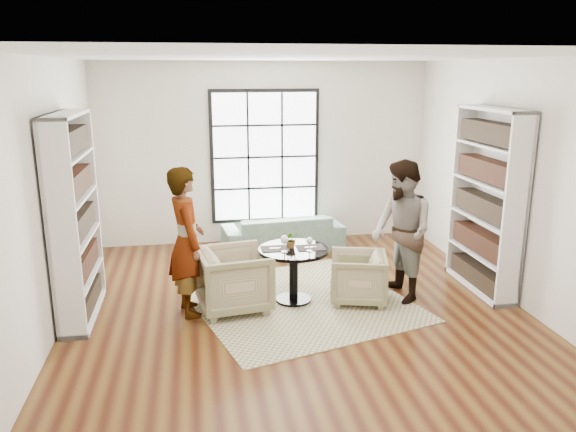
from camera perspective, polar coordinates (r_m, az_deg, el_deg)
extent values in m
plane|color=brown|center=(6.99, 0.94, -9.48)|extent=(6.00, 6.00, 0.00)
plane|color=silver|center=(9.44, -2.38, 6.37)|extent=(5.50, 0.00, 5.50)
plane|color=silver|center=(6.60, -23.17, 1.58)|extent=(0.00, 6.00, 6.00)
plane|color=silver|center=(7.53, 22.08, 3.17)|extent=(0.00, 6.00, 6.00)
plane|color=silver|center=(3.73, 9.59, -6.90)|extent=(5.50, 0.00, 5.50)
plane|color=white|center=(6.38, 1.06, 15.92)|extent=(6.00, 6.00, 0.00)
cube|color=black|center=(9.43, -2.37, 6.05)|extent=(1.82, 0.06, 2.22)
cube|color=white|center=(9.39, -2.33, 6.01)|extent=(1.70, 0.02, 2.10)
cube|color=#BAB08B|center=(7.20, 1.25, -8.69)|extent=(3.13, 3.13, 0.01)
cylinder|color=black|center=(7.22, 0.56, -8.49)|extent=(0.45, 0.45, 0.04)
cylinder|color=black|center=(7.10, 0.57, -6.10)|extent=(0.11, 0.11, 0.62)
cylinder|color=black|center=(6.99, 0.58, -3.48)|extent=(0.88, 0.88, 0.04)
imported|color=#759C96|center=(9.20, -0.53, -1.61)|extent=(2.00, 0.94, 0.57)
imported|color=tan|center=(6.90, -5.48, -6.45)|extent=(0.96, 0.94, 0.77)
imported|color=tan|center=(7.17, 7.10, -6.22)|extent=(0.85, 0.84, 0.64)
imported|color=gray|center=(6.72, -10.27, -2.59)|extent=(0.56, 0.73, 1.79)
imported|color=gray|center=(7.16, 11.47, -1.56)|extent=(0.79, 0.96, 1.79)
cube|color=black|center=(6.97, -1.34, -3.33)|extent=(0.34, 0.26, 0.01)
cube|color=black|center=(7.01, 2.29, -3.22)|extent=(0.34, 0.26, 0.01)
cylinder|color=silver|center=(6.84, -0.36, -3.65)|extent=(0.08, 0.08, 0.01)
cylinder|color=silver|center=(6.82, -0.36, -3.17)|extent=(0.01, 0.01, 0.12)
sphere|color=maroon|center=(6.80, -0.36, -2.42)|extent=(0.09, 0.09, 0.09)
ellipsoid|color=white|center=(6.80, -0.36, -2.42)|extent=(0.10, 0.10, 0.11)
cylinder|color=silver|center=(6.88, 2.20, -3.57)|extent=(0.07, 0.07, 0.01)
cylinder|color=silver|center=(6.87, 2.20, -3.15)|extent=(0.01, 0.01, 0.10)
sphere|color=maroon|center=(6.84, 2.21, -2.51)|extent=(0.08, 0.08, 0.08)
ellipsoid|color=white|center=(6.84, 2.21, -2.51)|extent=(0.08, 0.08, 0.09)
imported|color=gray|center=(6.98, 0.34, -2.40)|extent=(0.21, 0.19, 0.22)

